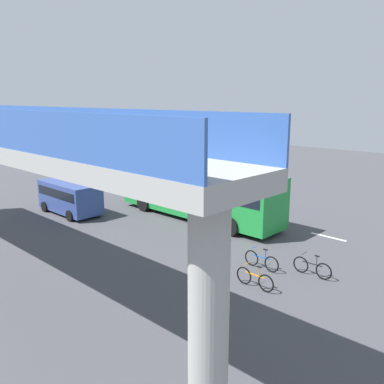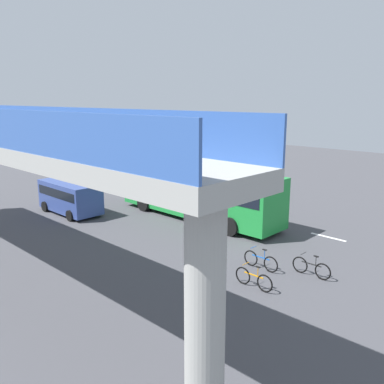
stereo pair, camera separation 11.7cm
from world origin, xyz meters
The scene contains 13 objects.
ground centered at (0.00, 0.00, 0.00)m, with size 80.00×80.00×0.00m, color #424247.
city_bus centered at (-0.33, 0.20, 1.88)m, with size 11.54×2.85×3.15m.
parked_van centered at (6.38, 5.11, 1.18)m, with size 4.80×2.17×2.05m.
bicycle_black centered at (-9.76, 3.22, 0.37)m, with size 1.77×0.44×0.96m.
bicycle_orange centered at (-8.65, 5.81, 0.37)m, with size 1.77×0.44×0.96m.
bicycle_blue centered at (-7.78, 4.06, 0.37)m, with size 1.77×0.44×0.96m.
pedestrian centered at (-0.69, -2.34, 0.89)m, with size 0.38×0.38×1.79m.
traffic_sign centered at (2.27, -3.18, 1.89)m, with size 0.08×0.60×2.80m.
lane_dash_leftmost centered at (-8.00, -2.03, 0.00)m, with size 2.00×0.20×0.01m, color silver.
lane_dash_left centered at (-4.00, -2.03, 0.00)m, with size 2.00×0.20×0.01m, color silver.
lane_dash_centre centered at (0.00, -2.03, 0.00)m, with size 2.00×0.20×0.01m, color silver.
lane_dash_right centered at (4.00, -2.03, 0.00)m, with size 2.00×0.20×0.01m, color silver.
lane_dash_rightmost centered at (8.00, -2.03, 0.00)m, with size 2.00×0.20×0.01m, color silver.
Camera 1 is at (-17.25, 18.46, 7.35)m, focal length 38.52 mm.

